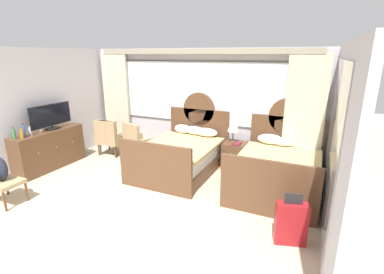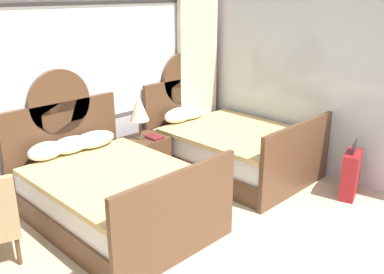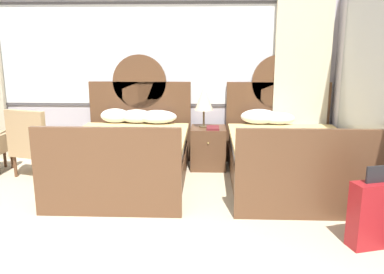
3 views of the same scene
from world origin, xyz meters
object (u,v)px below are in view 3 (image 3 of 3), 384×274
Objects in this scene: nightstand_between_beds at (208,148)px; book_on_nightstand at (213,128)px; bed_near_window at (129,154)px; bed_near_mirror at (289,157)px; suitcase_on_floor at (374,214)px; table_lamp_on_nightstand at (204,98)px; armchair_by_window_left at (36,142)px.

book_on_nightstand is at bearing -57.86° from nightstand_between_beds.
bed_near_window reaches higher than nightstand_between_beds.
suitcase_on_floor is (0.43, -1.65, -0.06)m from bed_near_mirror.
nightstand_between_beds is at bearing 122.59° from suitcase_on_floor.
bed_near_mirror reaches higher than suitcase_on_floor.
bed_near_mirror is 3.53× the size of table_lamp_on_nightstand.
suitcase_on_floor is at bearing -75.27° from bed_near_mirror.
bed_near_window is 3.53× the size of table_lamp_on_nightstand.
table_lamp_on_nightstand is at bearing 35.01° from bed_near_window.
table_lamp_on_nightstand reaches higher than suitcase_on_floor.
bed_near_window reaches higher than armchair_by_window_left.
bed_near_mirror is (2.11, -0.01, -0.01)m from bed_near_window.
nightstand_between_beds is 0.80× the size of suitcase_on_floor.
table_lamp_on_nightstand is at bearing 147.90° from bed_near_mirror.
bed_near_window is 1.25m from nightstand_between_beds.
bed_near_mirror is 3.56× the size of nightstand_between_beds.
nightstand_between_beds is 0.99× the size of table_lamp_on_nightstand.
nightstand_between_beds is at bearing 122.14° from book_on_nightstand.
bed_near_window is 3.56× the size of nightstand_between_beds.
bed_near_window is 1.34m from armchair_by_window_left.
book_on_nightstand is at bearing -44.88° from table_lamp_on_nightstand.
nightstand_between_beds is (1.06, 0.66, -0.07)m from bed_near_window.
table_lamp_on_nightstand is 2.91m from suitcase_on_floor.
table_lamp_on_nightstand is at bearing 123.44° from suitcase_on_floor.
armchair_by_window_left is (-2.31, -0.50, -0.56)m from table_lamp_on_nightstand.
book_on_nightstand is (0.06, -0.10, 0.32)m from nightstand_between_beds.
suitcase_on_floor is (3.87, -1.85, -0.17)m from armchair_by_window_left.
armchair_by_window_left is at bearing -167.80° from table_lamp_on_nightstand.
book_on_nightstand is at bearing 122.61° from suitcase_on_floor.
book_on_nightstand is 2.48m from armchair_by_window_left.
suitcase_on_floor is (2.54, -1.66, -0.06)m from bed_near_window.
book_on_nightstand is (0.13, -0.13, -0.41)m from table_lamp_on_nightstand.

